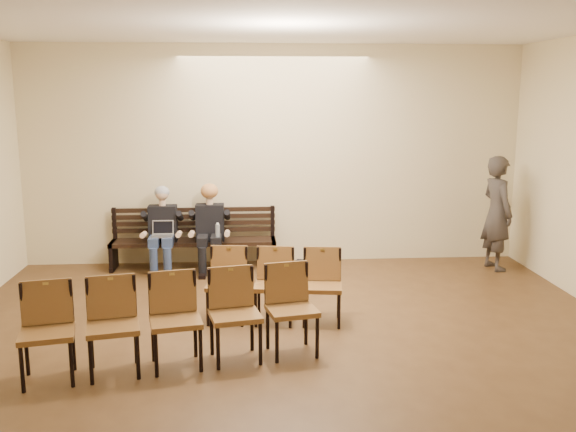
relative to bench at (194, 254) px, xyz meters
name	(u,v)px	position (x,y,z in m)	size (l,w,h in m)	color
ground	(302,404)	(1.29, -4.65, -0.23)	(10.00, 10.00, 0.00)	brown
room_walls	(295,115)	(1.29, -3.86, 2.31)	(8.02, 10.01, 3.51)	beige
bench	(194,254)	(0.00, 0.00, 0.00)	(2.60, 0.90, 0.45)	black
seated_man	(162,230)	(-0.47, -0.12, 0.42)	(0.54, 0.74, 1.29)	black
seated_woman	(210,230)	(0.27, -0.12, 0.41)	(0.54, 0.75, 1.27)	black
laptop	(162,238)	(-0.45, -0.31, 0.34)	(0.32, 0.26, 0.24)	silver
water_bottle	(218,239)	(0.40, -0.40, 0.34)	(0.07, 0.07, 0.22)	silver
bag	(307,271)	(1.72, -0.78, -0.09)	(0.37, 0.25, 0.27)	black
passerby	(498,205)	(4.74, -0.39, 0.81)	(0.75, 0.49, 2.06)	#36302C
chair_row_front	(274,286)	(1.15, -2.54, 0.23)	(1.62, 0.49, 0.90)	brown
chair_row_back	(176,322)	(0.10, -3.76, 0.26)	(2.95, 0.52, 0.96)	brown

